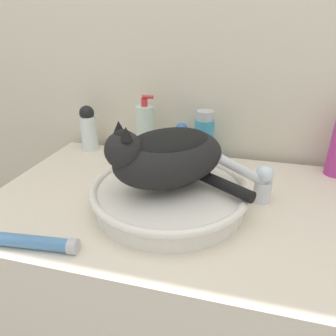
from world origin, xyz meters
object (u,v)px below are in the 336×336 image
soap_pump_bottle (145,131)px  deodorant_stick (181,141)px  lotion_bottle_white (89,128)px  cream_tube (39,243)px  cat (167,155)px  faucet (257,180)px  mouthwash_bottle (204,138)px

soap_pump_bottle → deodorant_stick: size_ratio=1.67×
lotion_bottle_white → cream_tube: lotion_bottle_white is taller
cat → lotion_bottle_white: cat is taller
faucet → mouthwash_bottle: size_ratio=0.85×
soap_pump_bottle → deodorant_stick: soap_pump_bottle is taller
faucet → cream_tube: bearing=17.1°
soap_pump_bottle → lotion_bottle_white: size_ratio=1.29×
soap_pump_bottle → cream_tube: size_ratio=1.21×
cat → lotion_bottle_white: 0.48m
cat → mouthwash_bottle: bearing=-140.2°
faucet → mouthwash_bottle: mouthwash_bottle is taller
faucet → mouthwash_bottle: (-0.17, 0.22, 0.02)m
cat → faucet: (0.22, 0.07, -0.08)m
cat → faucet: size_ratio=2.51×
cream_tube → lotion_bottle_white: bearing=106.5°
cream_tube → cat: bearing=46.6°
cream_tube → soap_pump_bottle: bearing=83.5°
deodorant_stick → lotion_bottle_white: lotion_bottle_white is taller
soap_pump_bottle → lotion_bottle_white: bearing=180.0°
soap_pump_bottle → faucet: bearing=-31.1°
mouthwash_bottle → lotion_bottle_white: size_ratio=1.05×
soap_pump_bottle → cat: bearing=-62.8°
lotion_bottle_white → cream_tube: bearing=-73.5°
deodorant_stick → soap_pump_bottle: bearing=180.0°
faucet → soap_pump_bottle: size_ratio=0.69×
deodorant_stick → mouthwash_bottle: size_ratio=0.74×
mouthwash_bottle → cream_tube: size_ratio=0.99×
faucet → deodorant_stick: (-0.24, 0.22, 0.00)m
faucet → deodorant_stick: 0.33m
faucet → lotion_bottle_white: (-0.59, 0.22, 0.02)m
soap_pump_bottle → mouthwash_bottle: size_ratio=1.23×
mouthwash_bottle → cream_tube: (-0.26, -0.52, -0.07)m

